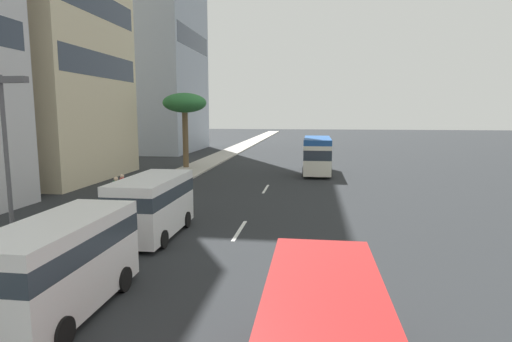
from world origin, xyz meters
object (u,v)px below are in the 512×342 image
at_px(van_fourth, 152,203).
at_px(van_third, 323,333).
at_px(pedestrian_near_lamp, 123,187).
at_px(palm_tree, 185,105).
at_px(street_lamp, 9,149).
at_px(minibus_lead, 317,154).
at_px(pedestrian_mid_block, 117,191).
at_px(van_second, 61,261).

bearing_deg(van_fourth, van_third, 36.43).
relative_size(pedestrian_near_lamp, palm_tree, 0.24).
bearing_deg(van_third, street_lamp, 62.94).
distance_m(van_fourth, pedestrian_near_lamp, 6.47).
distance_m(van_fourth, street_lamp, 5.83).
distance_m(minibus_lead, pedestrian_mid_block, 18.81).
height_order(pedestrian_near_lamp, palm_tree, palm_tree).
bearing_deg(van_fourth, minibus_lead, 160.23).
distance_m(van_second, van_fourth, 6.91).
height_order(pedestrian_near_lamp, street_lamp, street_lamp).
relative_size(van_second, van_third, 1.03).
xyz_separation_m(van_third, street_lamp, (5.04, 9.87, 2.73)).
relative_size(pedestrian_near_lamp, pedestrian_mid_block, 0.97).
bearing_deg(palm_tree, van_second, -169.09).
bearing_deg(van_second, palm_tree, -169.09).
xyz_separation_m(van_fourth, pedestrian_mid_block, (3.90, 3.52, -0.33)).
height_order(van_third, van_fourth, van_fourth).
distance_m(palm_tree, street_lamp, 25.48).
bearing_deg(van_fourth, palm_tree, -166.39).
bearing_deg(pedestrian_near_lamp, street_lamp, 150.48).
bearing_deg(pedestrian_near_lamp, van_second, 164.26).
relative_size(minibus_lead, van_third, 1.43).
height_order(van_second, pedestrian_mid_block, van_second).
bearing_deg(palm_tree, minibus_lead, -97.34).
height_order(van_fourth, palm_tree, palm_tree).
distance_m(minibus_lead, pedestrian_near_lamp, 17.92).
bearing_deg(van_second, van_third, 69.81).
height_order(van_second, palm_tree, palm_tree).
height_order(minibus_lead, van_second, minibus_lead).
xyz_separation_m(minibus_lead, pedestrian_mid_block, (-15.59, 10.52, -0.58)).
bearing_deg(street_lamp, van_third, -117.06).
height_order(van_third, street_lamp, street_lamp).
xyz_separation_m(pedestrian_mid_block, street_lamp, (-8.18, -0.53, 2.92)).
xyz_separation_m(van_second, palm_tree, (27.94, 5.39, 4.51)).
bearing_deg(pedestrian_near_lamp, van_third, -178.12).
bearing_deg(minibus_lead, van_fourth, 160.23).
distance_m(minibus_lead, van_fourth, 20.70).
height_order(van_second, street_lamp, street_lamp).
relative_size(van_third, palm_tree, 0.72).
bearing_deg(pedestrian_mid_block, van_fourth, 97.65).
distance_m(pedestrian_near_lamp, pedestrian_mid_block, 1.35).
distance_m(van_fourth, palm_tree, 22.11).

